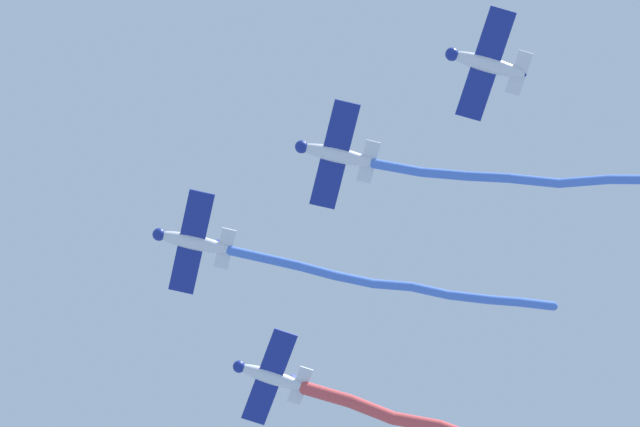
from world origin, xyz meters
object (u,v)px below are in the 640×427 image
object	(u,v)px
airplane_left_wing	(335,154)
airplane_right_wing	(270,376)
airplane_slot	(486,64)
airplane_lead	(192,242)

from	to	relation	value
airplane_left_wing	airplane_right_wing	distance (m)	16.45
airplane_left_wing	airplane_right_wing	xyz separation A→B (m)	(11.30, -11.94, 0.30)
airplane_right_wing	airplane_slot	bearing A→B (deg)	102.72
airplane_right_wing	airplane_left_wing	bearing A→B (deg)	86.02
airplane_lead	airplane_left_wing	distance (m)	11.07
airplane_left_wing	airplane_right_wing	bearing A→B (deg)	-87.79
airplane_right_wing	airplane_slot	size ratio (longest dim) A/B	1.01
airplane_lead	airplane_left_wing	bearing A→B (deg)	134.15
airplane_lead	airplane_right_wing	bearing A→B (deg)	-129.87
airplane_slot	airplane_right_wing	bearing A→B (deg)	-73.70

